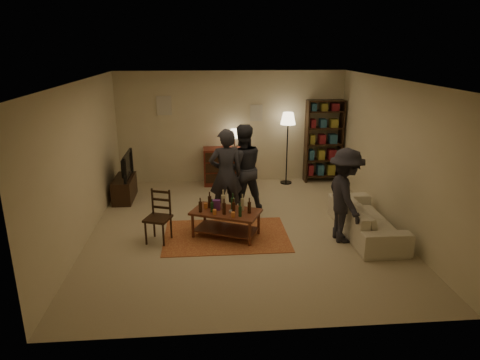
{
  "coord_description": "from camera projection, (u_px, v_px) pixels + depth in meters",
  "views": [
    {
      "loc": [
        -0.65,
        -7.29,
        3.27
      ],
      "look_at": [
        -0.04,
        0.1,
        0.92
      ],
      "focal_mm": 32.0,
      "sensor_mm": 36.0,
      "label": 1
    }
  ],
  "objects": [
    {
      "name": "person_right",
      "position": [
        242.0,
        168.0,
        8.6
      ],
      "size": [
        0.98,
        0.83,
        1.79
      ],
      "primitive_type": "imported",
      "rotation": [
        0.0,
        0.0,
        3.33
      ],
      "color": "#26272E",
      "rests_on": "ground"
    },
    {
      "name": "rug",
      "position": [
        226.0,
        236.0,
        7.66
      ],
      "size": [
        2.2,
        1.5,
        0.01
      ],
      "primitive_type": "cube",
      "color": "#983821",
      "rests_on": "ground"
    },
    {
      "name": "tv_stand",
      "position": [
        124.0,
        183.0,
        9.37
      ],
      "size": [
        0.4,
        1.0,
        1.06
      ],
      "color": "#2F200F",
      "rests_on": "ground"
    },
    {
      "name": "person_by_sofa",
      "position": [
        345.0,
        196.0,
        7.27
      ],
      "size": [
        0.66,
        1.09,
        1.64
      ],
      "primitive_type": "imported",
      "rotation": [
        0.0,
        0.0,
        1.62
      ],
      "color": "#222128",
      "rests_on": "ground"
    },
    {
      "name": "coffee_table",
      "position": [
        226.0,
        214.0,
        7.54
      ],
      "size": [
        1.33,
        1.06,
        0.82
      ],
      "rotation": [
        0.0,
        0.0,
        -0.42
      ],
      "color": "brown",
      "rests_on": "ground"
    },
    {
      "name": "dining_chair",
      "position": [
        159.0,
        214.0,
        7.36
      ],
      "size": [
        0.51,
        0.51,
        0.93
      ],
      "rotation": [
        0.0,
        0.0,
        -0.34
      ],
      "color": "#2F200F",
      "rests_on": "ground"
    },
    {
      "name": "person_left",
      "position": [
        226.0,
        175.0,
        8.2
      ],
      "size": [
        0.7,
        0.51,
        1.79
      ],
      "primitive_type": "imported",
      "rotation": [
        0.0,
        0.0,
        3.27
      ],
      "color": "#25252C",
      "rests_on": "ground"
    },
    {
      "name": "bookshelf",
      "position": [
        324.0,
        140.0,
        10.48
      ],
      "size": [
        0.9,
        0.34,
        2.02
      ],
      "color": "#2F200F",
      "rests_on": "ground"
    },
    {
      "name": "floor_lamp",
      "position": [
        288.0,
        124.0,
        10.14
      ],
      "size": [
        0.36,
        0.36,
        1.75
      ],
      "color": "black",
      "rests_on": "ground"
    },
    {
      "name": "floor",
      "position": [
        242.0,
        229.0,
        7.97
      ],
      "size": [
        6.0,
        6.0,
        0.0
      ],
      "primitive_type": "plane",
      "color": "#C6B793",
      "rests_on": "ground"
    },
    {
      "name": "sofa",
      "position": [
        366.0,
        218.0,
        7.67
      ],
      "size": [
        0.81,
        2.08,
        0.61
      ],
      "primitive_type": "imported",
      "rotation": [
        0.0,
        0.0,
        1.57
      ],
      "color": "beige",
      "rests_on": "ground"
    },
    {
      "name": "dresser",
      "position": [
        225.0,
        165.0,
        10.39
      ],
      "size": [
        1.0,
        0.5,
        1.36
      ],
      "color": "maroon",
      "rests_on": "ground"
    },
    {
      "name": "room_shell",
      "position": [
        204.0,
        109.0,
        10.2
      ],
      "size": [
        6.0,
        6.0,
        6.0
      ],
      "color": "beige",
      "rests_on": "ground"
    }
  ]
}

